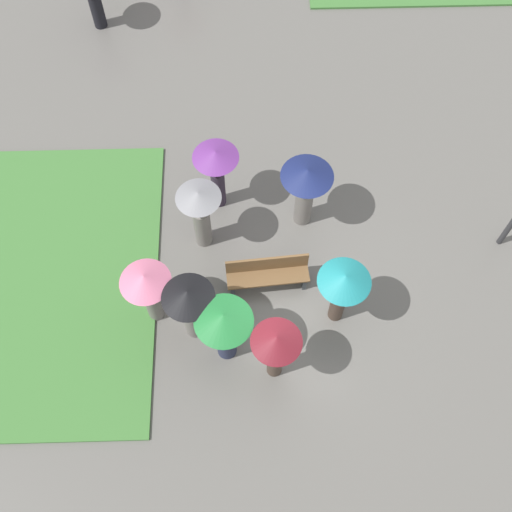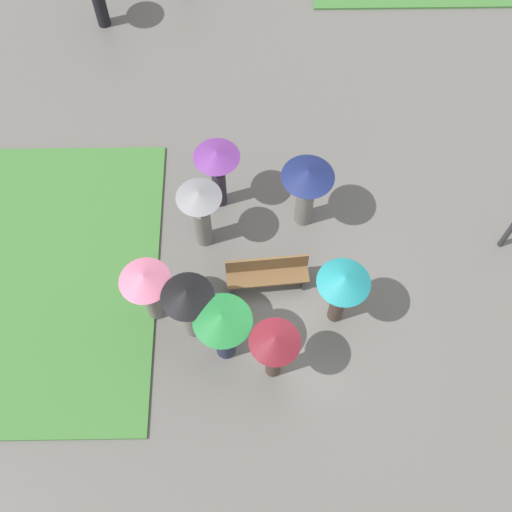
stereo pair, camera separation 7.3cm
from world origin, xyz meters
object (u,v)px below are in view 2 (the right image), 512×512
object	(u,v)px
crowd_person_navy	(307,187)
crowd_person_green	(223,326)
park_bench	(267,273)
crowd_person_pink	(147,286)
crowd_person_black	(189,303)
crowd_person_purple	(218,167)
crowd_person_maroon	(275,347)
crowd_person_teal	(342,287)
crowd_person_grey	(201,211)

from	to	relation	value
crowd_person_navy	crowd_person_green	bearing A→B (deg)	162.66
park_bench	crowd_person_pink	bearing A→B (deg)	-168.79
park_bench	crowd_person_navy	xyz separation A→B (m)	(0.83, 1.57, 0.81)
park_bench	crowd_person_black	xyz separation A→B (m)	(-1.51, -1.02, 0.83)
crowd_person_purple	crowd_person_maroon	distance (m)	4.13
crowd_person_maroon	crowd_person_navy	bearing A→B (deg)	69.03
crowd_person_green	crowd_person_navy	world-z (taller)	crowd_person_green
crowd_person_teal	crowd_person_grey	bearing A→B (deg)	-131.97
park_bench	crowd_person_purple	xyz separation A→B (m)	(-1.01, 2.06, 0.86)
crowd_person_pink	crowd_person_purple	distance (m)	3.02
crowd_person_grey	crowd_person_pink	bearing A→B (deg)	74.67
crowd_person_navy	crowd_person_teal	bearing A→B (deg)	-155.30
crowd_person_purple	crowd_person_navy	distance (m)	1.91
crowd_person_grey	crowd_person_green	xyz separation A→B (m)	(0.49, -2.56, 0.15)
crowd_person_green	crowd_person_maroon	bearing A→B (deg)	46.68
crowd_person_black	crowd_person_teal	bearing A→B (deg)	-81.18
crowd_person_teal	crowd_person_grey	distance (m)	3.29
crowd_person_pink	crowd_person_maroon	world-z (taller)	crowd_person_maroon
crowd_person_teal	crowd_person_green	size ratio (longest dim) A/B	0.99
park_bench	crowd_person_black	bearing A→B (deg)	-150.73
crowd_person_purple	crowd_person_maroon	world-z (taller)	crowd_person_purple
crowd_person_black	crowd_person_maroon	bearing A→B (deg)	-115.84
crowd_person_pink	crowd_person_purple	bearing A→B (deg)	167.39
park_bench	crowd_person_teal	world-z (taller)	crowd_person_teal
crowd_person_pink	crowd_person_purple	xyz separation A→B (m)	(1.30, 2.73, -0.02)
crowd_person_pink	crowd_person_maroon	xyz separation A→B (m)	(2.39, -1.25, 0.01)
crowd_person_green	crowd_person_navy	size ratio (longest dim) A/B	1.00
crowd_person_teal	crowd_person_black	distance (m)	2.90
crowd_person_pink	crowd_person_black	world-z (taller)	crowd_person_black
crowd_person_black	park_bench	bearing A→B (deg)	-52.03
crowd_person_purple	crowd_person_black	world-z (taller)	same
crowd_person_grey	crowd_person_green	world-z (taller)	crowd_person_grey
crowd_person_teal	crowd_person_purple	world-z (taller)	crowd_person_purple
crowd_person_teal	crowd_person_black	bearing A→B (deg)	-92.94
crowd_person_teal	crowd_person_black	xyz separation A→B (m)	(-2.89, -0.25, -0.09)
crowd_person_pink	crowd_person_green	distance (m)	1.67
crowd_person_teal	crowd_person_navy	bearing A→B (deg)	-174.80
park_bench	crowd_person_purple	size ratio (longest dim) A/B	0.93
crowd_person_grey	crowd_person_black	size ratio (longest dim) A/B	1.01
crowd_person_grey	crowd_person_black	xyz separation A→B (m)	(-0.16, -2.09, 0.10)
crowd_person_purple	crowd_person_black	bearing A→B (deg)	51.64
park_bench	crowd_person_teal	xyz separation A→B (m)	(1.38, -0.77, 0.91)
crowd_person_teal	crowd_person_green	xyz separation A→B (m)	(-2.24, -0.72, -0.03)
crowd_person_teal	crowd_person_navy	distance (m)	2.41
crowd_person_purple	park_bench	bearing A→B (deg)	86.93
crowd_person_black	crowd_person_navy	world-z (taller)	crowd_person_black
crowd_person_teal	crowd_person_grey	xyz separation A→B (m)	(-2.73, 1.84, -0.18)
crowd_person_teal	crowd_person_maroon	distance (m)	1.74
crowd_person_maroon	crowd_person_teal	bearing A→B (deg)	32.70
crowd_person_grey	crowd_person_purple	distance (m)	1.05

